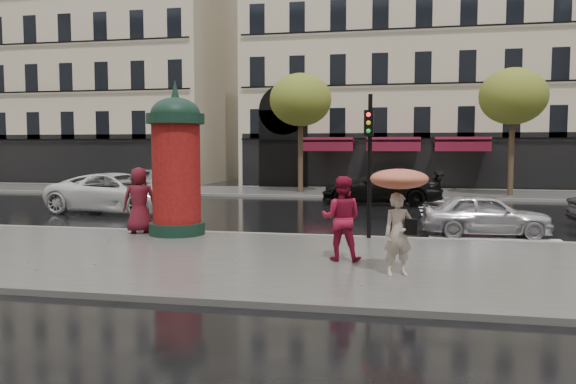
% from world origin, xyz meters
% --- Properties ---
extents(ground, '(160.00, 160.00, 0.00)m').
position_xyz_m(ground, '(0.00, 0.00, 0.00)').
color(ground, black).
rests_on(ground, ground).
extents(near_sidewalk, '(90.00, 7.00, 0.12)m').
position_xyz_m(near_sidewalk, '(0.00, -0.50, 0.06)').
color(near_sidewalk, '#474744').
rests_on(near_sidewalk, ground).
extents(far_sidewalk, '(90.00, 6.00, 0.12)m').
position_xyz_m(far_sidewalk, '(0.00, 19.00, 0.06)').
color(far_sidewalk, '#474744').
rests_on(far_sidewalk, ground).
extents(near_kerb, '(90.00, 0.25, 0.14)m').
position_xyz_m(near_kerb, '(0.00, 3.00, 0.07)').
color(near_kerb, slate).
rests_on(near_kerb, ground).
extents(far_kerb, '(90.00, 0.25, 0.14)m').
position_xyz_m(far_kerb, '(0.00, 16.00, 0.07)').
color(far_kerb, slate).
rests_on(far_kerb, ground).
extents(zebra_crossing, '(3.60, 11.75, 0.01)m').
position_xyz_m(zebra_crossing, '(6.00, 9.60, 0.01)').
color(zebra_crossing, silver).
rests_on(zebra_crossing, ground).
extents(bldg_far_corner, '(26.00, 14.00, 22.90)m').
position_xyz_m(bldg_far_corner, '(6.00, 30.00, 11.31)').
color(bldg_far_corner, '#B7A88C').
rests_on(bldg_far_corner, ground).
extents(bldg_far_left, '(24.00, 14.00, 22.90)m').
position_xyz_m(bldg_far_left, '(-22.00, 30.00, 11.31)').
color(bldg_far_left, '#B7A88C').
rests_on(bldg_far_left, ground).
extents(tree_far_left, '(3.40, 3.40, 6.64)m').
position_xyz_m(tree_far_left, '(-2.00, 18.00, 5.17)').
color(tree_far_left, '#38281C').
rests_on(tree_far_left, ground).
extents(tree_far_right, '(3.40, 3.40, 6.64)m').
position_xyz_m(tree_far_right, '(9.00, 18.00, 5.17)').
color(tree_far_right, '#38281C').
rests_on(tree_far_right, ground).
extents(woman_umbrella, '(1.11, 1.11, 2.13)m').
position_xyz_m(woman_umbrella, '(3.32, -1.64, 1.52)').
color(woman_umbrella, '#BBAA9A').
rests_on(woman_umbrella, near_sidewalk).
extents(woman_red, '(0.93, 0.74, 1.84)m').
position_xyz_m(woman_red, '(2.09, -0.40, 1.04)').
color(woman_red, maroon).
rests_on(woman_red, near_sidewalk).
extents(man_burgundy, '(1.10, 0.94, 1.91)m').
position_xyz_m(man_burgundy, '(-4.01, 2.40, 1.07)').
color(man_burgundy, '#57111D').
rests_on(man_burgundy, near_sidewalk).
extents(morris_column, '(1.62, 1.62, 4.37)m').
position_xyz_m(morris_column, '(-2.86, 2.40, 2.21)').
color(morris_column, black).
rests_on(morris_column, near_sidewalk).
extents(traffic_light, '(0.26, 0.37, 3.90)m').
position_xyz_m(traffic_light, '(2.53, 2.72, 2.48)').
color(traffic_light, black).
rests_on(traffic_light, near_sidewalk).
extents(car_silver, '(3.72, 1.61, 1.25)m').
position_xyz_m(car_silver, '(5.83, 4.60, 0.63)').
color(car_silver, silver).
rests_on(car_silver, ground).
extents(car_white, '(5.99, 3.34, 1.58)m').
position_xyz_m(car_white, '(-7.52, 7.87, 0.79)').
color(car_white, white).
rests_on(car_white, ground).
extents(car_black, '(5.52, 2.37, 1.59)m').
position_xyz_m(car_black, '(2.58, 13.47, 0.79)').
color(car_black, black).
rests_on(car_black, ground).
extents(car_far_silver, '(4.89, 2.51, 1.59)m').
position_xyz_m(car_far_silver, '(-9.39, 14.73, 0.80)').
color(car_far_silver, '#A2A1A6').
rests_on(car_far_silver, ground).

